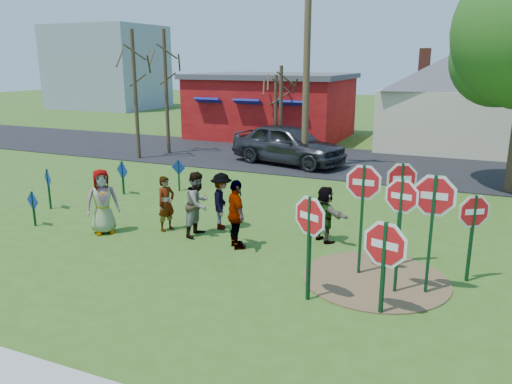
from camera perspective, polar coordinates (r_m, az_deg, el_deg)
ground at (r=13.72m, az=-4.61°, el=-5.18°), size 120.00×120.00×0.00m
road at (r=24.11m, az=8.28°, el=3.51°), size 120.00×7.50×0.04m
dirt_patch at (r=11.47m, az=13.47°, el=-9.62°), size 3.20×3.20×0.03m
red_building at (r=31.68m, az=1.83°, el=9.89°), size 9.40×7.69×3.90m
cream_house at (r=29.42m, az=22.54°, el=10.29°), size 9.40×9.40×6.50m
distant_building at (r=53.61m, az=-16.60°, el=13.49°), size 10.00×8.00×8.00m
stop_sign_a at (r=9.77m, az=6.16°, el=-3.82°), size 0.97×0.49×2.30m
stop_sign_b at (r=11.74m, az=16.25°, el=0.41°), size 0.87×0.43×2.59m
stop_sign_c at (r=10.35m, az=16.21°, el=-1.96°), size 0.93×0.23×2.55m
stop_sign_d at (r=11.53m, az=23.60°, el=-2.70°), size 0.84×0.54×2.08m
stop_sign_e at (r=9.57m, az=14.50°, el=-6.45°), size 1.16×0.36×2.00m
stop_sign_f at (r=10.49m, az=19.62°, el=-1.42°), size 1.16×0.08×2.68m
stop_sign_g at (r=11.07m, az=12.12°, el=-0.27°), size 1.05×0.07×2.66m
blue_diamond_a at (r=15.79m, az=-24.13°, el=-1.34°), size 0.57×0.16×1.05m
blue_diamond_b at (r=17.35m, az=-22.65°, el=0.84°), size 0.56×0.31×1.34m
blue_diamond_c at (r=18.46m, az=-15.01°, el=2.00°), size 0.65×0.26×1.22m
blue_diamond_d at (r=18.50m, az=-8.83°, el=2.31°), size 0.57×0.05×1.18m
person_a at (r=14.40m, az=-17.16°, el=-1.05°), size 1.02×1.05×1.82m
person_b at (r=14.24m, az=-10.23°, el=-1.31°), size 0.52×0.66×1.57m
person_c at (r=13.68m, az=-6.66°, el=-1.36°), size 0.71×0.90×1.79m
person_d at (r=14.19m, az=-3.97°, el=-1.04°), size 0.96×1.20×1.62m
person_e at (r=12.65m, az=-2.28°, el=-2.58°), size 1.04×1.07×1.80m
person_f at (r=13.28m, az=7.90°, el=-2.52°), size 1.40×1.18×1.51m
suv at (r=23.07m, az=3.71°, el=5.51°), size 5.78×3.42×1.84m
utility_pole at (r=21.77m, az=5.83°, el=15.27°), size 2.25×0.55×9.28m
bare_tree_west at (r=25.93m, az=-10.31°, el=13.06°), size 1.80×1.80×6.17m
bare_tree_east at (r=27.22m, az=2.28°, el=10.32°), size 1.80×1.80×3.94m
bare_tree_mid at (r=24.80m, az=-13.73°, el=12.69°), size 1.80×1.80×6.09m
bare_tree_extra at (r=25.25m, az=2.87°, el=10.69°), size 1.80×1.80×4.44m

